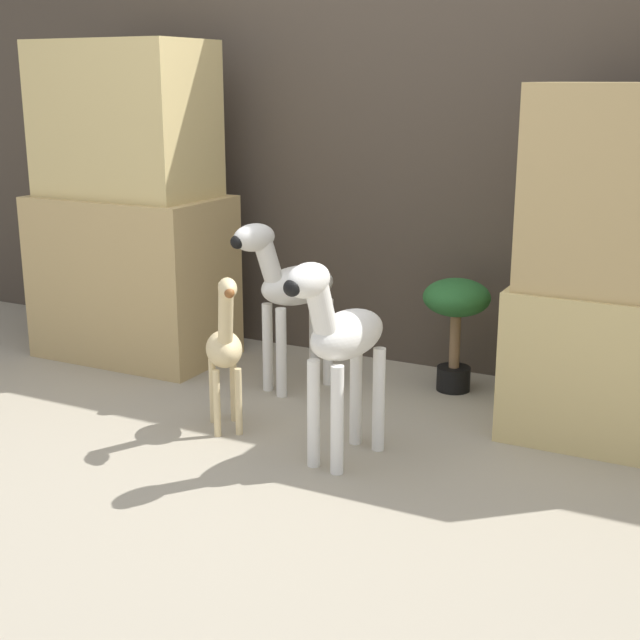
% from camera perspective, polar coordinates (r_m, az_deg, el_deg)
% --- Properties ---
extents(ground_plane, '(14.00, 14.00, 0.00)m').
position_cam_1_polar(ground_plane, '(3.19, -4.70, -9.13)').
color(ground_plane, '#9E937F').
extents(wall_back, '(6.40, 0.08, 2.20)m').
position_cam_1_polar(wall_back, '(4.14, 5.23, 12.19)').
color(wall_back, '#473D33').
rests_on(wall_back, ground_plane).
extents(rock_pillar_left, '(0.90, 0.54, 1.48)m').
position_cam_1_polar(rock_pillar_left, '(4.33, -12.06, 6.62)').
color(rock_pillar_left, tan).
rests_on(rock_pillar_left, ground_plane).
extents(zebra_right, '(0.23, 0.52, 0.75)m').
position_cam_1_polar(zebra_right, '(3.04, 1.27, -1.19)').
color(zebra_right, white).
rests_on(zebra_right, ground_plane).
extents(zebra_left, '(0.33, 0.51, 0.75)m').
position_cam_1_polar(zebra_left, '(3.78, -1.98, 2.08)').
color(zebra_left, white).
rests_on(zebra_left, ground_plane).
extents(giraffe_figurine, '(0.29, 0.32, 0.63)m').
position_cam_1_polar(giraffe_figurine, '(3.36, -6.11, -1.59)').
color(giraffe_figurine, beige).
rests_on(giraffe_figurine, ground_plane).
extents(potted_palm_front, '(0.29, 0.29, 0.49)m').
position_cam_1_polar(potted_palm_front, '(3.84, 8.71, 0.62)').
color(potted_palm_front, black).
rests_on(potted_palm_front, ground_plane).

